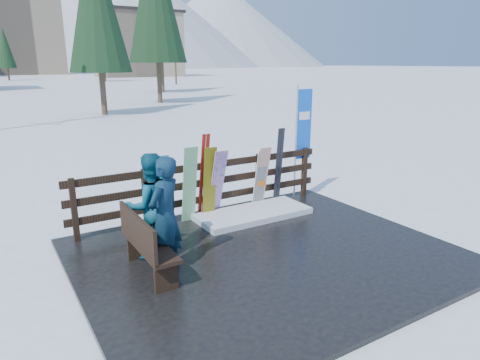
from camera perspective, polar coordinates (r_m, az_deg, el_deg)
ground at (r=7.30m, az=3.61°, el=-10.24°), size 700.00×700.00×0.00m
deck at (r=7.28m, az=3.62°, el=-9.96°), size 6.00×5.00×0.08m
fence at (r=8.81m, az=-4.53°, el=-0.57°), size 5.60×0.10×1.15m
snow_patch at (r=8.86m, az=1.75°, el=-4.50°), size 2.37×1.00×0.12m
bench at (r=6.51m, az=-12.54°, el=-8.15°), size 0.41×1.50×0.97m
snowboard_0 at (r=8.19m, az=-10.54°, el=-1.60°), size 0.30×0.24×1.44m
snowboard_1 at (r=8.39m, az=-6.74°, el=-0.65°), size 0.28×0.27×1.54m
snowboard_2 at (r=8.58m, az=-4.08°, el=-0.42°), size 0.27×0.18×1.48m
snowboard_3 at (r=8.67m, az=-3.06°, el=-0.45°), size 0.28×0.45×1.42m
snowboard_4 at (r=9.21m, az=2.70°, el=0.14°), size 0.26×0.28×1.31m
snowboard_5 at (r=9.22m, az=2.89°, el=0.33°), size 0.28×0.32×1.36m
ski_pair_a at (r=8.57m, az=-4.87°, el=0.48°), size 0.17×0.33×1.76m
ski_pair_b at (r=9.52m, az=5.18°, el=1.86°), size 0.17×0.17×1.71m
rental_flag at (r=10.01m, az=8.26°, el=6.80°), size 0.45×0.04×2.60m
person_front at (r=6.46m, az=-9.97°, el=-4.63°), size 0.78×0.71×1.78m
person_back at (r=6.96m, az=-11.84°, el=-3.46°), size 0.86×0.67×1.73m
trees at (r=53.13m, az=-23.21°, el=17.18°), size 41.96×68.72×13.60m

